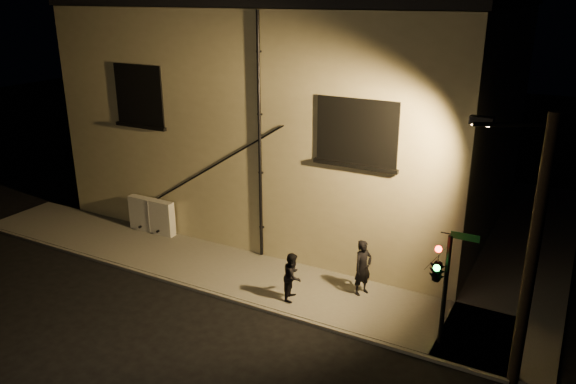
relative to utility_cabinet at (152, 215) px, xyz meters
The scene contains 8 objects.
ground 7.21m from the utility_cabinet, 22.12° to the right, with size 90.00×90.00×0.00m, color black.
sidewalk 8.08m from the utility_cabinet, 12.12° to the left, with size 21.00×16.00×0.12m.
building 8.12m from the utility_cabinet, 59.95° to the left, with size 16.20×12.23×8.80m.
utility_cabinet is the anchor object (origin of this frame).
pedestrian_a 8.98m from the utility_cabinet, ahead, with size 0.65×0.42×1.77m, color black.
pedestrian_b 7.45m from the utility_cabinet, 14.57° to the right, with size 0.73×0.57×1.50m, color black.
traffic_signal 11.86m from the utility_cabinet, 10.60° to the right, with size 1.22×1.91×3.25m.
streetlamp_pole 14.10m from the utility_cabinet, 10.73° to the right, with size 2.01×1.38×6.65m.
Camera 1 is at (7.68, -12.50, 8.92)m, focal length 35.00 mm.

